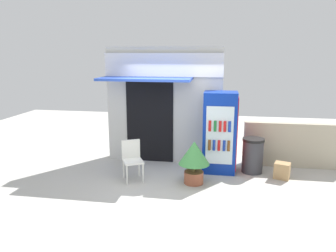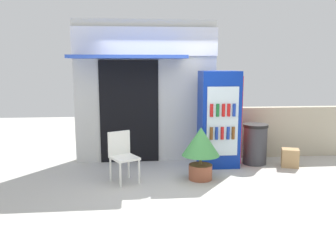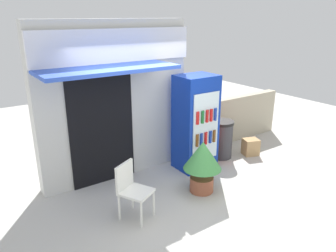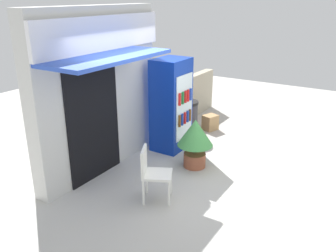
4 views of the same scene
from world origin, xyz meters
name	(u,v)px [view 4 (image 4 of 4)]	position (x,y,z in m)	size (l,w,h in m)	color
ground	(183,179)	(0.00, 0.00, 0.00)	(16.00, 16.00, 0.00)	beige
storefront_building	(99,89)	(-0.37, 1.50, 1.51)	(2.92, 1.19, 2.90)	silver
drink_cooler	(172,105)	(1.08, 0.91, 0.95)	(0.78, 0.66, 1.89)	#0C2D9E
plastic_chair	(152,171)	(-0.81, 0.10, 0.50)	(0.57, 0.59, 0.87)	white
potted_plant_near_shop	(195,137)	(0.56, 0.07, 0.59)	(0.67, 0.67, 0.94)	#995138
trash_bin	(187,118)	(1.85, 0.97, 0.41)	(0.50, 0.50, 0.82)	#38383D
stone_boundary_wall	(188,98)	(2.92, 1.54, 0.55)	(2.50, 0.22, 1.10)	#B7AD93
cardboard_box	(210,122)	(2.48, 0.67, 0.18)	(0.33, 0.27, 0.36)	tan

